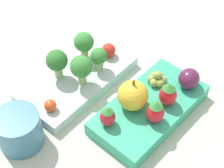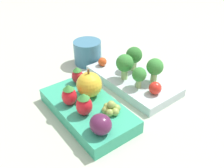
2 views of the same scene
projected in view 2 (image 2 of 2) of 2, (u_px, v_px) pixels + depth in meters
ground_plane at (114, 100)px, 0.54m from camera, size 4.00×4.00×0.00m
bento_box_savoury at (132, 80)px, 0.59m from camera, size 0.23×0.13×0.02m
bento_box_fruit at (88, 110)px, 0.49m from camera, size 0.22×0.13×0.03m
broccoli_floret_0 at (155, 68)px, 0.55m from camera, size 0.04×0.04×0.06m
broccoli_floret_1 at (134, 56)px, 0.59m from camera, size 0.04×0.04×0.06m
broccoli_floret_2 at (139, 75)px, 0.53m from camera, size 0.03×0.03×0.05m
broccoli_floret_3 at (125, 64)px, 0.56m from camera, size 0.04×0.04×0.06m
cherry_tomato_0 at (102, 62)px, 0.62m from camera, size 0.02×0.02×0.02m
cherry_tomato_1 at (155, 88)px, 0.52m from camera, size 0.03×0.03×0.03m
apple at (89, 85)px, 0.50m from camera, size 0.05×0.05×0.06m
strawberry_0 at (69, 95)px, 0.48m from camera, size 0.03×0.03×0.04m
strawberry_1 at (77, 75)px, 0.54m from camera, size 0.03×0.03×0.04m
strawberry_2 at (84, 104)px, 0.45m from camera, size 0.03×0.03×0.05m
plum at (101, 124)px, 0.41m from camera, size 0.04×0.04×0.04m
grape_cluster at (111, 109)px, 0.46m from camera, size 0.04×0.03×0.03m
drinking_cup at (88, 52)px, 0.67m from camera, size 0.07×0.07×0.06m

